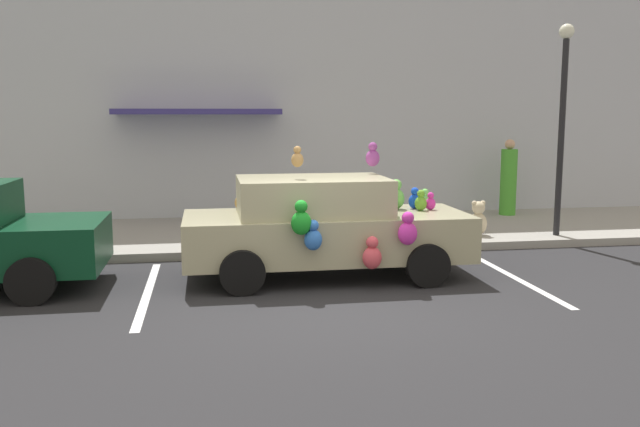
% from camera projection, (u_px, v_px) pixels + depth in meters
% --- Properties ---
extents(ground_plane, '(60.00, 60.00, 0.00)m').
position_uv_depth(ground_plane, '(328.00, 304.00, 8.88)').
color(ground_plane, '#262628').
extents(sidewalk, '(24.00, 4.00, 0.15)m').
position_uv_depth(sidewalk, '(285.00, 233.00, 13.74)').
color(sidewalk, gray).
rests_on(sidewalk, ground).
extents(storefront_building, '(24.00, 1.25, 6.40)m').
position_uv_depth(storefront_building, '(272.00, 83.00, 15.37)').
color(storefront_building, '#B2B7C1').
rests_on(storefront_building, ground).
extents(parking_stripe_front, '(0.12, 3.60, 0.01)m').
position_uv_depth(parking_stripe_front, '(513.00, 277.00, 10.36)').
color(parking_stripe_front, silver).
rests_on(parking_stripe_front, ground).
extents(parking_stripe_rear, '(0.12, 3.60, 0.01)m').
position_uv_depth(parking_stripe_rear, '(148.00, 292.00, 9.46)').
color(parking_stripe_rear, silver).
rests_on(parking_stripe_rear, ground).
extents(plush_covered_car, '(4.33, 2.06, 2.05)m').
position_uv_depth(plush_covered_car, '(324.00, 226.00, 10.27)').
color(plush_covered_car, tan).
rests_on(plush_covered_car, ground).
extents(teddy_bear_on_sidewalk, '(0.36, 0.30, 0.68)m').
position_uv_depth(teddy_bear_on_sidewalk, '(478.00, 219.00, 13.07)').
color(teddy_bear_on_sidewalk, beige).
rests_on(teddy_bear_on_sidewalk, sidewalk).
extents(street_lamp_post, '(0.28, 0.28, 4.03)m').
position_uv_depth(street_lamp_post, '(563.00, 108.00, 12.76)').
color(street_lamp_post, black).
rests_on(street_lamp_post, sidewalk).
extents(pedestrian_near_shopfront, '(0.38, 0.38, 1.77)m').
position_uv_depth(pedestrian_near_shopfront, '(508.00, 180.00, 15.66)').
color(pedestrian_near_shopfront, green).
rests_on(pedestrian_near_shopfront, sidewalk).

